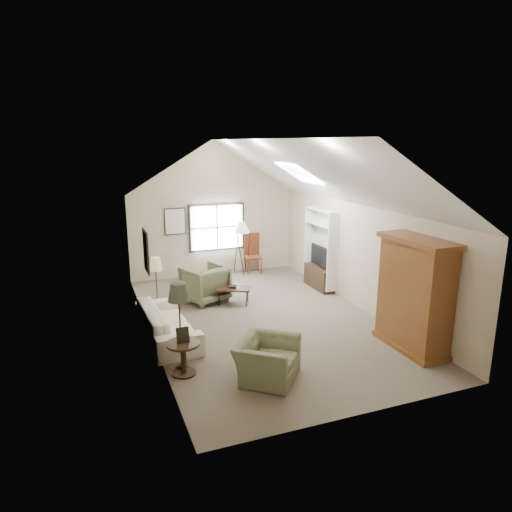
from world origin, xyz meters
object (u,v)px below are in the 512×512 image
object	(u,v)px
sofa	(167,323)
armchair_far	(205,284)
side_chair	(253,254)
armchair_near	(267,360)
side_table	(184,358)
coffee_table	(234,296)
armoire	(414,295)

from	to	relation	value
sofa	armchair_far	bearing A→B (deg)	-36.99
sofa	side_chair	world-z (taller)	side_chair
armchair_near	side_chair	size ratio (longest dim) A/B	0.88
side_table	side_chair	xyz separation A→B (m)	(3.35, 5.52, 0.32)
coffee_table	armchair_near	bearing A→B (deg)	-99.42
sofa	coffee_table	bearing A→B (deg)	-55.54
armchair_near	side_table	size ratio (longest dim) A/B	1.83
armchair_near	side_chair	xyz separation A→B (m)	(2.06, 6.18, 0.26)
side_table	side_chair	bearing A→B (deg)	58.70
side_chair	armoire	bearing A→B (deg)	-72.19
armoire	coffee_table	world-z (taller)	armoire
armoire	coffee_table	bearing A→B (deg)	124.31
side_table	armoire	bearing A→B (deg)	-7.19
armoire	side_chair	size ratio (longest dim) A/B	1.81
armoire	coffee_table	distance (m)	4.47
armchair_near	coffee_table	distance (m)	3.78
armoire	armchair_far	size ratio (longest dim) A/B	2.19
armoire	coffee_table	xyz separation A→B (m)	(-2.47, 3.62, -0.89)
armoire	side_chair	distance (m)	6.18
armoire	armchair_far	xyz separation A→B (m)	(-3.07, 4.09, -0.64)
coffee_table	armoire	bearing A→B (deg)	-55.69
side_table	side_chair	distance (m)	6.47
armchair_near	side_table	distance (m)	1.45
armchair_near	armoire	bearing A→B (deg)	-48.27
sofa	coffee_table	size ratio (longest dim) A/B	2.82
armchair_near	side_chair	bearing A→B (deg)	21.28
sofa	coffee_table	xyz separation A→B (m)	(1.91, 1.46, -0.13)
armchair_near	armchair_far	distance (m)	4.20
coffee_table	side_table	world-z (taller)	side_table
armchair_far	side_chair	distance (m)	2.85
armchair_near	side_chair	distance (m)	6.52
armchair_near	side_table	world-z (taller)	armchair_near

